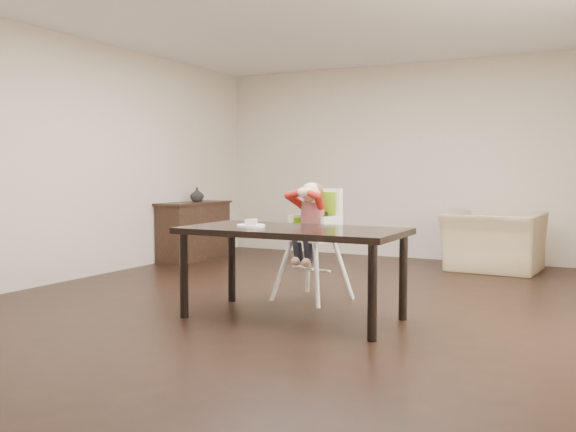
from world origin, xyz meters
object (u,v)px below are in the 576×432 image
dining_table (293,238)px  high_chair (314,217)px  sideboard (194,230)px  armchair (494,232)px

dining_table → high_chair: high_chair is taller
sideboard → high_chair: bearing=-34.0°
high_chair → armchair: bearing=77.2°
armchair → sideboard: size_ratio=0.87×
high_chair → sideboard: (-2.64, 1.78, -0.38)m
armchair → sideboard: armchair is taller
armchair → sideboard: bearing=16.0°
armchair → sideboard: 3.93m
high_chair → armchair: 2.86m
dining_table → high_chair: 0.83m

